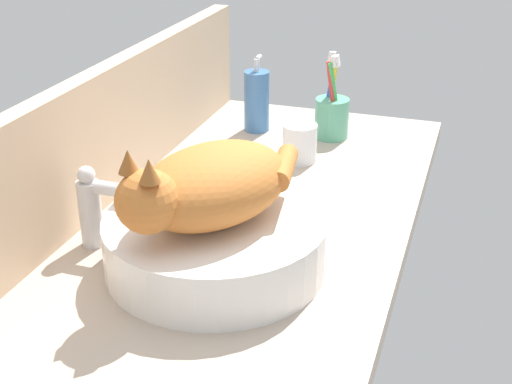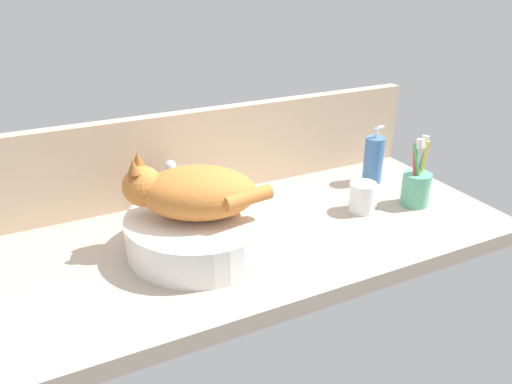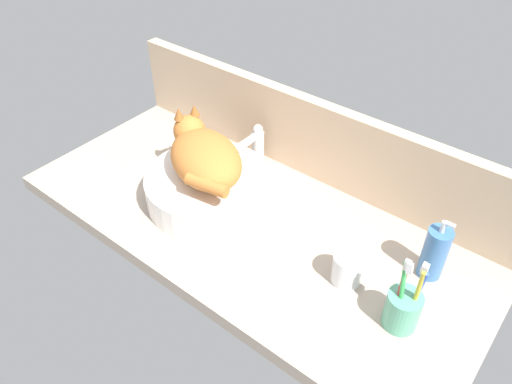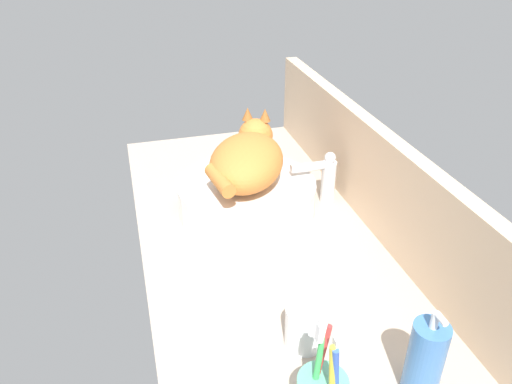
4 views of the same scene
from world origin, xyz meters
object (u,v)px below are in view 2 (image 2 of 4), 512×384
object	(u,v)px
sink_basin	(201,231)
water_glass	(362,199)
faucet	(173,185)
soap_dispenser	(373,159)
cat	(192,191)
toothbrush_cup	(416,187)

from	to	relation	value
sink_basin	water_glass	xyz separation A→B (cm)	(43.62, -1.15, -0.76)
sink_basin	faucet	distance (cm)	20.22
faucet	water_glass	size ratio (longest dim) A/B	1.77
soap_dispenser	water_glass	xyz separation A→B (cm)	(-14.04, -13.78, -3.50)
cat	faucet	distance (cm)	20.63
cat	soap_dispenser	world-z (taller)	cat
soap_dispenser	faucet	bearing A→B (deg)	172.73
toothbrush_cup	water_glass	size ratio (longest dim) A/B	2.43
sink_basin	faucet	xyz separation A→B (cm)	(0.19, 19.97, 3.17)
faucet	soap_dispenser	size ratio (longest dim) A/B	0.81
cat	soap_dispenser	xyz separation A→B (cm)	(58.93, 12.11, -7.15)
sink_basin	toothbrush_cup	world-z (taller)	toothbrush_cup
sink_basin	water_glass	size ratio (longest dim) A/B	4.31
faucet	sink_basin	bearing A→B (deg)	-90.53
water_glass	soap_dispenser	bearing A→B (deg)	44.47
sink_basin	toothbrush_cup	distance (cm)	58.69
cat	toothbrush_cup	xyz separation A→B (cm)	(59.79, -4.79, -8.97)
sink_basin	toothbrush_cup	bearing A→B (deg)	-4.17
soap_dispenser	water_glass	bearing A→B (deg)	-135.53
soap_dispenser	water_glass	world-z (taller)	soap_dispenser
toothbrush_cup	faucet	bearing A→B (deg)	157.44
cat	toothbrush_cup	world-z (taller)	cat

